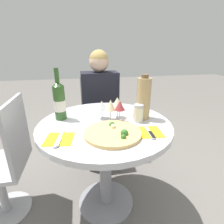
{
  "coord_description": "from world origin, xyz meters",
  "views": [
    {
      "loc": [
        -0.16,
        -1.07,
        1.2
      ],
      "look_at": [
        0.04,
        -0.07,
        0.81
      ],
      "focal_mm": 28.0,
      "sensor_mm": 36.0,
      "label": 1
    }
  ],
  "objects": [
    {
      "name": "chair_behind_diner",
      "position": [
        0.06,
        0.82,
        0.42
      ],
      "size": [
        0.4,
        0.4,
        0.88
      ],
      "rotation": [
        0.0,
        0.0,
        3.14
      ],
      "color": "#ADADB2",
      "rests_on": "ground_plane"
    },
    {
      "name": "seated_diner",
      "position": [
        0.06,
        0.68,
        0.53
      ],
      "size": [
        0.38,
        0.46,
        1.17
      ],
      "rotation": [
        0.0,
        0.0,
        3.14
      ],
      "color": "black",
      "rests_on": "ground_plane"
    },
    {
      "name": "dining_table",
      "position": [
        0.0,
        0.0,
        0.57
      ],
      "size": [
        0.89,
        0.89,
        0.71
      ],
      "color": "gray",
      "rests_on": "ground_plane"
    },
    {
      "name": "chair_empty_side",
      "position": [
        -0.7,
        0.07,
        0.42
      ],
      "size": [
        0.4,
        0.4,
        0.88
      ],
      "rotation": [
        0.0,
        0.0,
        1.57
      ],
      "color": "#ADADB2",
      "rests_on": "ground_plane"
    },
    {
      "name": "pizza_large",
      "position": [
        0.02,
        -0.18,
        0.73
      ],
      "size": [
        0.34,
        0.34,
        0.05
      ],
      "color": "#DBB26B",
      "rests_on": "dining_table"
    },
    {
      "name": "sugar_shaker",
      "position": [
        0.23,
        -0.02,
        0.77
      ],
      "size": [
        0.07,
        0.07,
        0.12
      ],
      "color": "silver",
      "rests_on": "dining_table"
    },
    {
      "name": "ground_plane",
      "position": [
        0.0,
        0.0,
        0.0
      ],
      "size": [
        12.0,
        12.0,
        0.0
      ],
      "primitive_type": "plane",
      "color": "slate",
      "rests_on": "ground"
    },
    {
      "name": "wine_glass_center",
      "position": [
        0.05,
        0.04,
        0.82
      ],
      "size": [
        0.07,
        0.07,
        0.15
      ],
      "color": "silver",
      "rests_on": "dining_table"
    },
    {
      "name": "tall_carafe",
      "position": [
        0.28,
        0.03,
        0.86
      ],
      "size": [
        0.1,
        0.1,
        0.31
      ],
      "color": "tan",
      "rests_on": "dining_table"
    },
    {
      "name": "wine_glass_back_right",
      "position": [
        0.1,
        0.08,
        0.83
      ],
      "size": [
        0.08,
        0.08,
        0.15
      ],
      "color": "silver",
      "rests_on": "dining_table"
    },
    {
      "name": "place_setting_left",
      "position": [
        -0.28,
        -0.18,
        0.72
      ],
      "size": [
        0.17,
        0.19,
        0.01
      ],
      "color": "yellow",
      "rests_on": "dining_table"
    },
    {
      "name": "wine_glass_front_right",
      "position": [
        0.1,
        -0.0,
        0.83
      ],
      "size": [
        0.07,
        0.07,
        0.15
      ],
      "color": "silver",
      "rests_on": "dining_table"
    },
    {
      "name": "place_setting_right",
      "position": [
        0.24,
        -0.19,
        0.72
      ],
      "size": [
        0.16,
        0.19,
        0.01
      ],
      "color": "yellow",
      "rests_on": "dining_table"
    },
    {
      "name": "wine_glass_back_left",
      "position": [
        -0.01,
        0.08,
        0.81
      ],
      "size": [
        0.08,
        0.08,
        0.13
      ],
      "color": "silver",
      "rests_on": "dining_table"
    },
    {
      "name": "wine_bottle",
      "position": [
        -0.29,
        0.13,
        0.85
      ],
      "size": [
        0.08,
        0.08,
        0.35
      ],
      "color": "#2D5623",
      "rests_on": "dining_table"
    }
  ]
}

